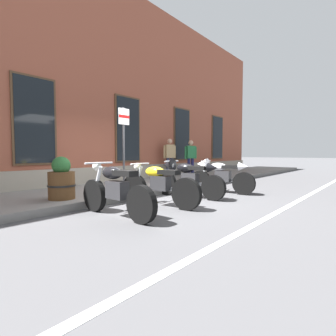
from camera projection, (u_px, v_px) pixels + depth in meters
ground_plane at (149, 197)px, 6.89m from camera, size 140.00×140.00×0.00m
sidewalk at (116, 189)px, 7.80m from camera, size 30.12×2.85×0.16m
lane_stripe at (270, 216)px, 4.82m from camera, size 30.12×0.12×0.01m
brick_pub_facade at (48, 91)px, 10.37m from camera, size 24.12×5.84×7.42m
motorcycle_black_naked at (115, 190)px, 4.74m from camera, size 0.62×2.05×1.01m
motorcycle_yellow_naked at (158, 184)px, 5.72m from camera, size 0.62×2.14×0.95m
motorcycle_black_sport at (186, 176)px, 6.85m from camera, size 0.62×2.11×1.04m
motorcycle_white_sport at (219, 174)px, 7.66m from camera, size 0.62×2.00×1.02m
pedestrian_tan_coat at (170, 155)px, 11.22m from camera, size 0.64×0.35×1.65m
pedestrian_striped_shirt at (191, 156)px, 11.55m from camera, size 0.53×0.37×1.60m
parking_sign at (124, 137)px, 7.12m from camera, size 0.36×0.07×2.28m
barrel_planter at (62, 181)px, 5.70m from camera, size 0.60×0.60×0.95m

